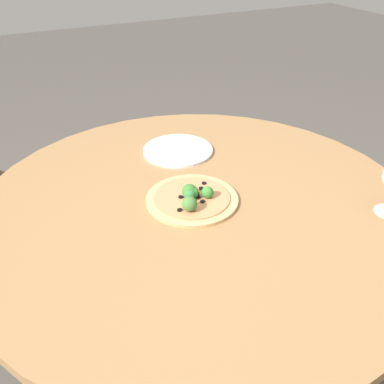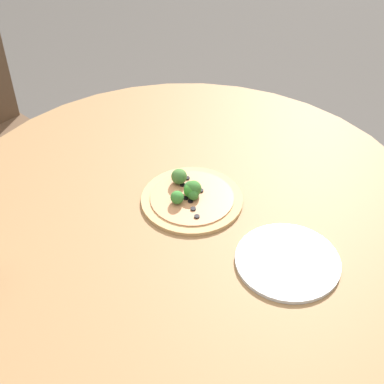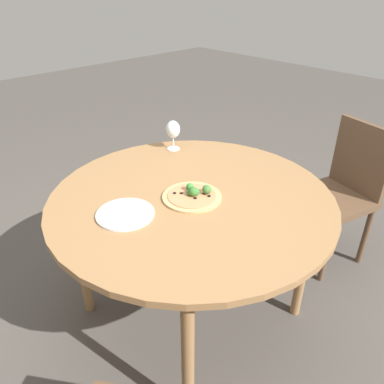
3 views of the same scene
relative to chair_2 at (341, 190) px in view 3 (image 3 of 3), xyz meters
name	(u,v)px [view 3 (image 3 of 3)]	position (x,y,z in m)	size (l,w,h in m)	color
ground_plane	(192,310)	(0.26, 1.01, -0.48)	(12.00, 12.00, 0.00)	#4C4742
dining_table	(192,207)	(0.26, 1.01, 0.20)	(1.30, 1.30, 0.75)	olive
chair_2	(341,190)	(0.00, 0.00, 0.00)	(0.49, 0.49, 0.88)	brown
pizza	(193,195)	(0.25, 1.02, 0.28)	(0.27, 0.27, 0.06)	tan
wine_glass	(173,130)	(0.71, 0.72, 0.38)	(0.08, 0.08, 0.17)	silver
plate_near	(125,214)	(0.34, 1.32, 0.27)	(0.24, 0.24, 0.01)	silver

